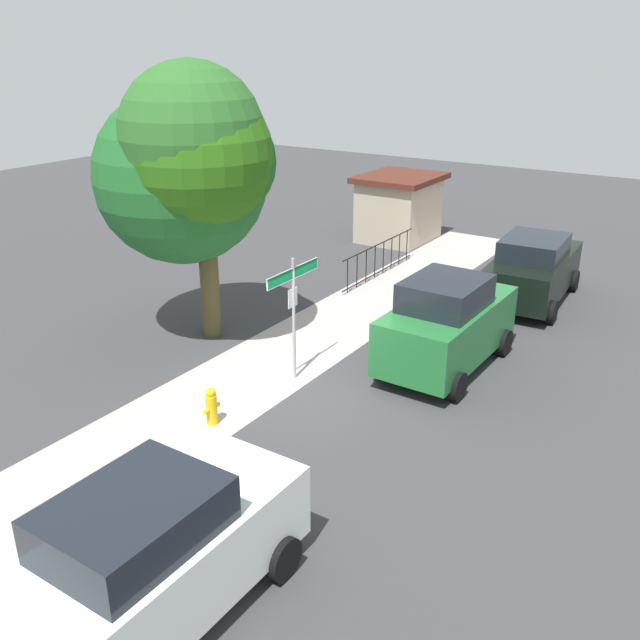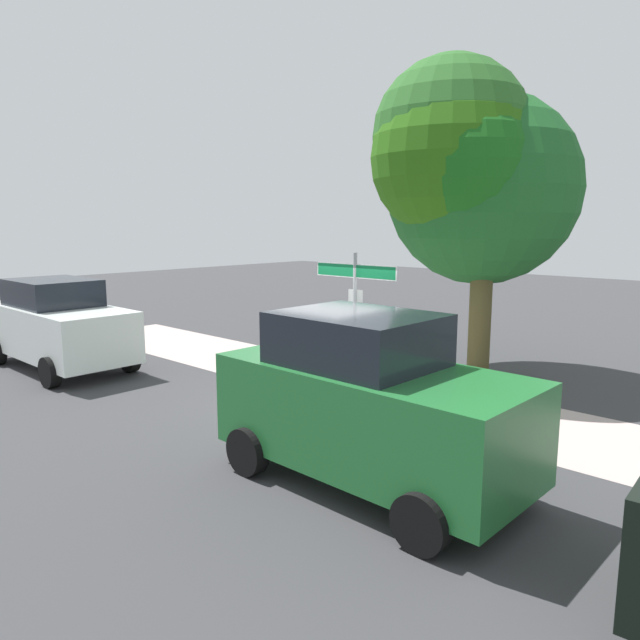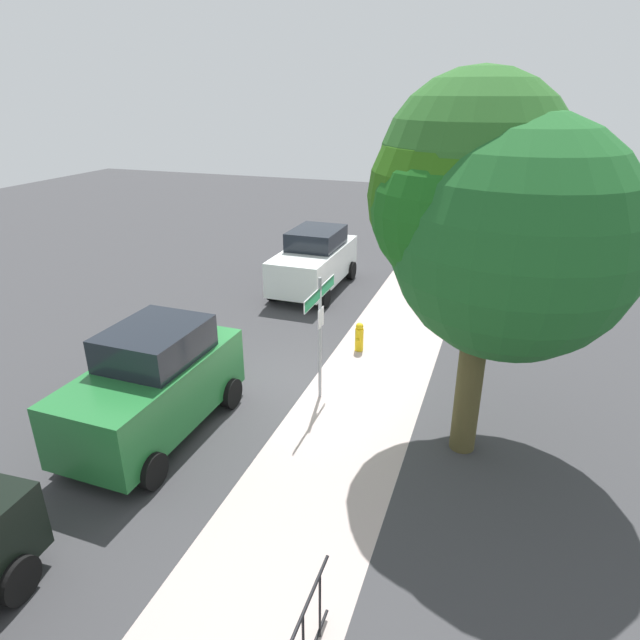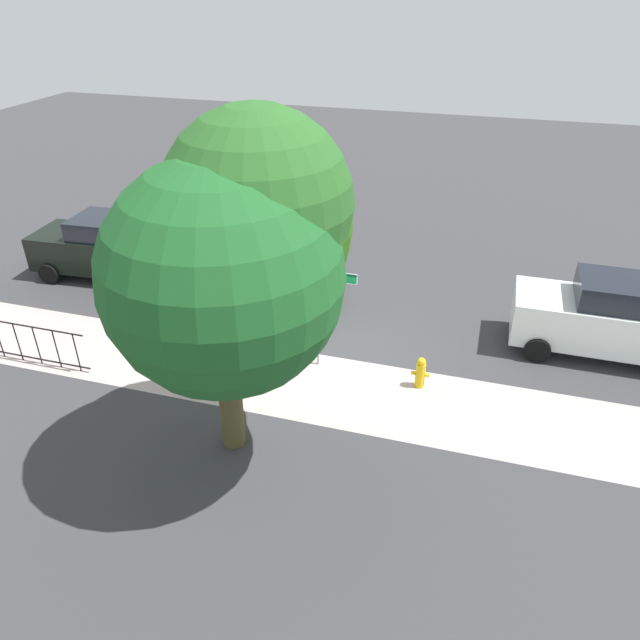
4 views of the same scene
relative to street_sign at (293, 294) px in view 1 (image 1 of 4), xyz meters
The scene contains 10 objects.
ground_plane 2.04m from the street_sign, 121.56° to the right, with size 60.00×60.00×0.00m, color #38383A.
sidewalk_strip 2.80m from the street_sign, 27.14° to the left, with size 24.00×2.60×0.00m, color #B4A19B.
street_sign is the anchor object (origin of this frame).
shade_tree 3.96m from the street_sign, 81.80° to the left, with size 4.08×4.57×6.66m.
car_white 7.18m from the street_sign, 159.18° to the right, with size 4.32×2.00×2.03m.
car_green 3.58m from the street_sign, 47.89° to the right, with size 4.03×2.05×2.18m.
car_black 8.28m from the street_sign, 20.47° to the right, with size 4.45×2.24×1.95m.
iron_fence 7.75m from the street_sign, 14.43° to the left, with size 4.47×0.04×1.07m.
utility_shed 12.12m from the street_sign, 16.31° to the left, with size 3.12×2.67×2.42m.
fire_hydrant 2.99m from the street_sign, behind, with size 0.42×0.22×0.78m.
Camera 1 is at (-10.98, -7.61, 6.97)m, focal length 38.71 mm.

